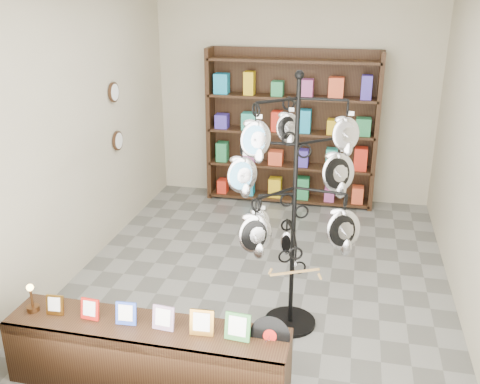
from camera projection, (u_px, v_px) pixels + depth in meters
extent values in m
plane|color=slate|center=(262.00, 274.00, 5.91)|extent=(5.00, 5.00, 0.00)
plane|color=#B9B095|center=(294.00, 98.00, 7.66)|extent=(4.00, 0.00, 4.00)
plane|color=#B9B095|center=(189.00, 257.00, 3.09)|extent=(4.00, 0.00, 4.00)
plane|color=#B9B095|center=(82.00, 133.00, 5.77)|extent=(0.00, 5.00, 5.00)
plane|color=#B9B095|center=(475.00, 156.00, 4.98)|extent=(0.00, 5.00, 5.00)
cylinder|color=black|center=(290.00, 322.00, 5.04)|extent=(0.62, 0.62, 0.03)
cylinder|color=black|center=(294.00, 211.00, 4.64)|extent=(0.05, 0.05, 2.30)
sphere|color=black|center=(299.00, 75.00, 4.22)|extent=(0.08, 0.08, 0.08)
ellipsoid|color=silver|center=(286.00, 243.00, 5.01)|extent=(0.13, 0.08, 0.24)
cube|color=tan|center=(295.00, 272.00, 4.48)|extent=(0.40, 0.20, 0.04)
cube|color=black|center=(148.00, 355.00, 4.18)|extent=(2.22, 0.47, 0.54)
cube|color=#C0812D|center=(55.00, 305.00, 4.21)|extent=(0.14, 0.05, 0.16)
cube|color=#AE140D|center=(90.00, 309.00, 4.15)|extent=(0.15, 0.05, 0.17)
cube|color=#263FA5|center=(126.00, 313.00, 4.08)|extent=(0.16, 0.06, 0.18)
cube|color=#E54C33|center=(163.00, 318.00, 4.02)|extent=(0.17, 0.06, 0.19)
cube|color=#C0812D|center=(202.00, 323.00, 3.95)|extent=(0.18, 0.06, 0.20)
cube|color=#337233|center=(238.00, 327.00, 3.89)|extent=(0.19, 0.06, 0.21)
cylinder|color=black|center=(270.00, 336.00, 3.92)|extent=(0.30, 0.07, 0.30)
cylinder|color=#AE140D|center=(270.00, 336.00, 3.92)|extent=(0.10, 0.03, 0.10)
cylinder|color=#472A14|center=(33.00, 308.00, 4.27)|extent=(0.10, 0.10, 0.04)
cylinder|color=#472A14|center=(32.00, 298.00, 4.24)|extent=(0.02, 0.02, 0.14)
sphere|color=#FFBF59|center=(30.00, 287.00, 4.21)|extent=(0.06, 0.06, 0.06)
cube|color=black|center=(292.00, 126.00, 7.75)|extent=(2.40, 0.04, 2.20)
cube|color=black|center=(211.00, 124.00, 7.84)|extent=(0.06, 0.36, 2.20)
cube|color=black|center=(376.00, 133.00, 7.37)|extent=(0.06, 0.36, 2.20)
cube|color=black|center=(289.00, 197.00, 7.97)|extent=(2.36, 0.36, 0.04)
cube|color=black|center=(290.00, 165.00, 7.80)|extent=(2.36, 0.36, 0.03)
cube|color=black|center=(291.00, 132.00, 7.62)|extent=(2.36, 0.36, 0.04)
cube|color=black|center=(292.00, 97.00, 7.44)|extent=(2.36, 0.36, 0.04)
cube|color=black|center=(293.00, 60.00, 7.26)|extent=(2.36, 0.36, 0.04)
cylinder|color=black|center=(114.00, 92.00, 6.39)|extent=(0.03, 0.24, 0.24)
cylinder|color=black|center=(118.00, 141.00, 6.61)|extent=(0.03, 0.24, 0.24)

